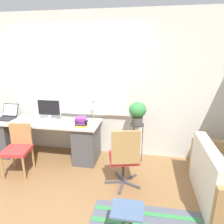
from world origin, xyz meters
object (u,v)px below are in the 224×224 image
at_px(keyboard, 45,123).
at_px(plant_stand, 137,129).
at_px(monitor, 49,110).
at_px(folding_stool, 127,213).
at_px(laptop, 7,115).
at_px(office_chair_swivel, 124,157).
at_px(desk_lamp, 94,106).
at_px(book_stack, 81,122).
at_px(mouse, 58,123).
at_px(desk_chair_wooden, 18,147).
at_px(potted_plant, 138,112).

bearing_deg(keyboard, plant_stand, 8.01).
distance_m(monitor, folding_stool, 2.42).
distance_m(laptop, office_chair_swivel, 2.51).
distance_m(monitor, desk_lamp, 0.85).
height_order(laptop, desk_lamp, desk_lamp).
height_order(monitor, plant_stand, monitor).
bearing_deg(book_stack, mouse, 172.60).
xyz_separation_m(desk_lamp, desk_chair_wooden, (-1.12, -0.75, -0.56)).
relative_size(office_chair_swivel, plant_stand, 1.30).
xyz_separation_m(laptop, monitor, (0.88, 0.04, 0.15)).
bearing_deg(laptop, plant_stand, 1.73).
bearing_deg(office_chair_swivel, laptop, -29.94).
relative_size(potted_plant, folding_stool, 0.91).
height_order(laptop, plant_stand, laptop).
relative_size(laptop, monitor, 0.81).
xyz_separation_m(desk_lamp, book_stack, (-0.14, -0.34, -0.20)).
distance_m(keyboard, folding_stool, 2.26).
bearing_deg(mouse, book_stack, -7.40).
xyz_separation_m(desk_lamp, potted_plant, (0.82, -0.07, -0.04)).
bearing_deg(mouse, monitor, 144.17).
height_order(mouse, book_stack, book_stack).
bearing_deg(folding_stool, desk_chair_wooden, 152.03).
relative_size(keyboard, desk_lamp, 0.85).
bearing_deg(potted_plant, book_stack, -164.04).
xyz_separation_m(desk_lamp, plant_stand, (0.82, -0.07, -0.38)).
bearing_deg(plant_stand, book_stack, -164.04).
height_order(monitor, office_chair_swivel, monitor).
bearing_deg(laptop, desk_chair_wooden, -45.73).
distance_m(laptop, potted_plant, 2.54).
height_order(mouse, plant_stand, mouse).
height_order(desk_lamp, potted_plant, desk_lamp).
distance_m(mouse, desk_lamp, 0.71).
height_order(keyboard, mouse, mouse).
bearing_deg(keyboard, mouse, 4.45).
distance_m(keyboard, book_stack, 0.71).
distance_m(book_stack, potted_plant, 1.01).
height_order(mouse, office_chair_swivel, office_chair_swivel).
xyz_separation_m(laptop, folding_stool, (2.53, -1.64, -0.41)).
height_order(mouse, desk_lamp, desk_lamp).
distance_m(office_chair_swivel, folding_stool, 0.96).
relative_size(plant_stand, potted_plant, 1.86).
xyz_separation_m(desk_chair_wooden, plant_stand, (1.94, 0.69, 0.18)).
bearing_deg(potted_plant, office_chair_swivel, -100.26).
bearing_deg(office_chair_swivel, desk_lamp, -64.89).
xyz_separation_m(plant_stand, folding_stool, (0.00, -1.72, -0.26)).
bearing_deg(office_chair_swivel, mouse, -37.43).
distance_m(desk_chair_wooden, folding_stool, 2.20).
distance_m(book_stack, plant_stand, 1.01).
distance_m(monitor, keyboard, 0.27).
bearing_deg(folding_stool, plant_stand, 90.02).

